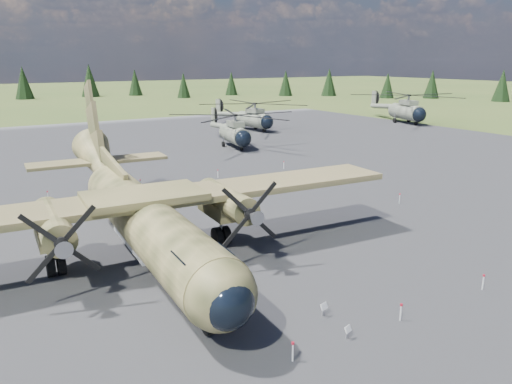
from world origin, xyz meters
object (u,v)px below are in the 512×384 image
helicopter_near (234,124)px  helicopter_mid (253,111)px  transport_plane (140,208)px  helicopter_far (407,103)px

helicopter_near → helicopter_mid: 16.75m
transport_plane → helicopter_mid: transport_plane is taller
transport_plane → helicopter_near: 38.54m
helicopter_near → helicopter_mid: bearing=61.2°
helicopter_near → helicopter_far: 40.58m
helicopter_near → helicopter_mid: size_ratio=1.00×
transport_plane → helicopter_far: transport_plane is taller
helicopter_near → helicopter_mid: helicopter_mid is taller
helicopter_mid → transport_plane: bearing=-133.6°
helicopter_mid → helicopter_near: bearing=-135.2°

